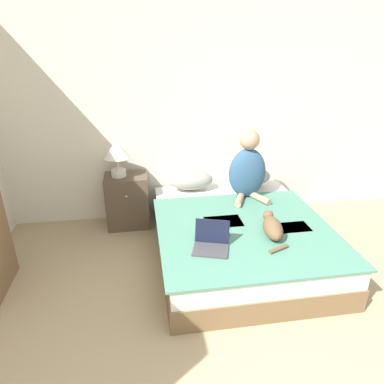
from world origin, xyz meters
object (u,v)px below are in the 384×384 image
person_sitting (248,169)px  cat_tabby (272,227)px  bed (238,237)px  table_lamp (117,152)px  pillow_far (250,177)px  pillow_near (191,180)px  laptop_open (211,243)px  nightstand (128,201)px

person_sitting → cat_tabby: size_ratio=1.45×
bed → person_sitting: size_ratio=2.55×
table_lamp → pillow_far: bearing=0.6°
person_sitting → table_lamp: 1.45m
table_lamp → bed: bearing=-34.1°
pillow_near → cat_tabby: pillow_near is taller
pillow_near → person_sitting: 0.69m
bed → person_sitting: (0.22, 0.52, 0.54)m
bed → laptop_open: laptop_open is taller
table_lamp → cat_tabby: bearing=-39.5°
laptop_open → table_lamp: bearing=139.9°
cat_tabby → bed: bearing=38.5°
bed → person_sitting: person_sitting is taller
table_lamp → nightstand: bearing=0.9°
laptop_open → person_sitting: bearing=75.7°
bed → table_lamp: table_lamp is taller
pillow_near → table_lamp: bearing=-178.8°
person_sitting → cat_tabby: person_sitting is taller
pillow_far → table_lamp: 1.60m
pillow_near → laptop_open: bearing=-91.3°
person_sitting → table_lamp: (-1.41, 0.29, 0.17)m
bed → nightstand: nightstand is taller
person_sitting → cat_tabby: bearing=-91.4°
laptop_open → cat_tabby: bearing=29.5°
laptop_open → nightstand: laptop_open is taller
bed → pillow_far: (0.36, 0.82, 0.32)m
pillow_far → person_sitting: 0.40m
cat_tabby → table_lamp: size_ratio=1.31×
nightstand → table_lamp: table_lamp is taller
person_sitting → laptop_open: bearing=-121.9°
bed → person_sitting: 0.78m
bed → laptop_open: (-0.39, -0.46, 0.26)m
bed → pillow_far: pillow_far is taller
nightstand → table_lamp: size_ratio=1.56×
nightstand → person_sitting: bearing=-12.3°
pillow_near → pillow_far: 0.72m
nightstand → table_lamp: bearing=-179.1°
pillow_far → nightstand: (-1.48, -0.02, -0.21)m
pillow_near → cat_tabby: (0.56, -1.16, -0.03)m
pillow_far → bed: bearing=-113.6°
person_sitting → cat_tabby: (-0.02, -0.85, -0.25)m
bed → table_lamp: (-1.19, 0.81, 0.71)m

